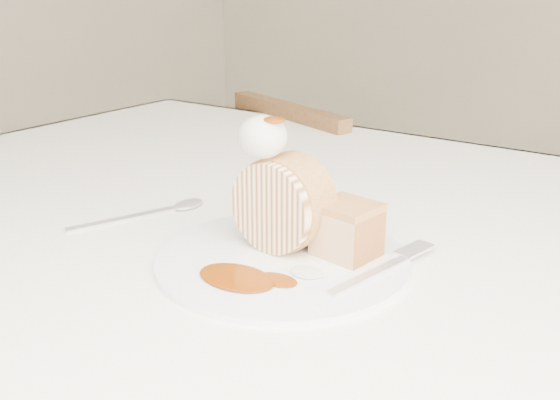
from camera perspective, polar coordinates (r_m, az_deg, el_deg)
The scene contains 10 objects.
table at distance 0.81m, azimuth 3.14°, elevation -6.90°, with size 1.40×0.90×0.75m.
chair_far at distance 1.46m, azimuth 3.60°, elevation -3.84°, with size 0.47×0.47×0.78m.
plate at distance 0.64m, azimuth 0.22°, elevation -5.40°, with size 0.26×0.26×0.01m, color white.
roulade_slice at distance 0.64m, azimuth 0.25°, elevation -0.32°, with size 0.10×0.10×0.05m, color #FFEEB1.
cake_chunk at distance 0.63m, azimuth 6.14°, elevation -3.01°, with size 0.06×0.05×0.05m, color #CF894E.
whipped_cream at distance 0.62m, azimuth -1.60°, elevation 5.77°, with size 0.05×0.05×0.04m, color silver.
caramel_drizzle at distance 0.61m, azimuth -0.58°, elevation 7.84°, with size 0.02×0.02×0.01m, color #702C04.
caramel_pool at distance 0.59m, azimuth -4.00°, elevation -7.05°, with size 0.08×0.05×0.00m, color #702C04, non-canonical shape.
fork at distance 0.60m, azimuth 8.20°, elevation -6.84°, with size 0.02×0.15×0.00m, color silver.
spoon at distance 0.77m, azimuth -14.27°, elevation -1.74°, with size 0.02×0.16×0.00m, color silver.
Camera 1 is at (0.38, -0.42, 1.02)m, focal length 40.00 mm.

